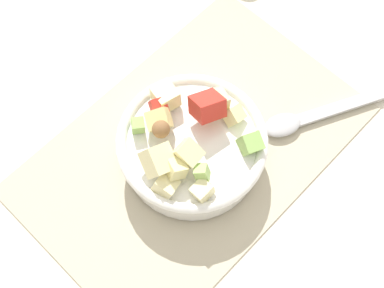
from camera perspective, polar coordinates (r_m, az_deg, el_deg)
ground_plane at (r=0.81m, az=0.00°, el=-0.51°), size 2.40×2.40×0.00m
placemat at (r=0.81m, az=0.00°, el=-0.43°), size 0.49×0.31×0.01m
salad_bowl at (r=0.76m, az=-0.04°, el=-0.19°), size 0.21×0.21×0.11m
serving_spoon at (r=0.84m, az=12.63°, el=2.98°), size 0.23×0.13×0.01m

